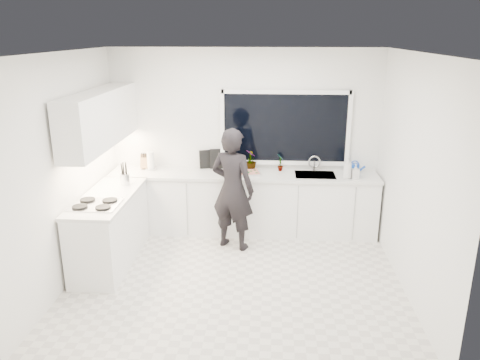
{
  "coord_description": "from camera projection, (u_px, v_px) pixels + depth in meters",
  "views": [
    {
      "loc": [
        0.41,
        -5.12,
        2.91
      ],
      "look_at": [
        0.03,
        0.4,
        1.15
      ],
      "focal_mm": 35.0,
      "sensor_mm": 36.0,
      "label": 1
    }
  ],
  "objects": [
    {
      "name": "knife_block",
      "position": [
        145.0,
        162.0,
        7.07
      ],
      "size": [
        0.13,
        0.1,
        0.22
      ],
      "primitive_type": "cube",
      "rotation": [
        0.0,
        0.0,
        -0.01
      ],
      "color": "olive",
      "rests_on": "countertop_back"
    },
    {
      "name": "pizza_tray",
      "position": [
        245.0,
        173.0,
        6.84
      ],
      "size": [
        0.48,
        0.4,
        0.03
      ],
      "primitive_type": "cube",
      "rotation": [
        0.0,
        0.0,
        0.21
      ],
      "color": "silver",
      "rests_on": "countertop_back"
    },
    {
      "name": "soap_bottles",
      "position": [
        350.0,
        169.0,
        6.59
      ],
      "size": [
        0.25,
        0.15,
        0.32
      ],
      "color": "#D8BF66",
      "rests_on": "countertop_back"
    },
    {
      "name": "base_cabinets_left",
      "position": [
        110.0,
        230.0,
        6.09
      ],
      "size": [
        0.58,
        1.6,
        0.88
      ],
      "primitive_type": "cube",
      "color": "white",
      "rests_on": "floor"
    },
    {
      "name": "paper_towel_roll",
      "position": [
        151.0,
        161.0,
        7.02
      ],
      "size": [
        0.11,
        0.11,
        0.26
      ],
      "primitive_type": "cylinder",
      "rotation": [
        0.0,
        0.0,
        0.04
      ],
      "color": "silver",
      "rests_on": "countertop_back"
    },
    {
      "name": "wall_left",
      "position": [
        65.0,
        170.0,
        5.5
      ],
      "size": [
        0.02,
        3.5,
        2.7
      ],
      "primitive_type": "cube",
      "color": "white",
      "rests_on": "ground"
    },
    {
      "name": "utensil_crock",
      "position": [
        125.0,
        179.0,
        6.34
      ],
      "size": [
        0.16,
        0.16,
        0.16
      ],
      "primitive_type": "cylinder",
      "rotation": [
        0.0,
        0.0,
        0.24
      ],
      "color": "silver",
      "rests_on": "countertop_left"
    },
    {
      "name": "countertop_back",
      "position": [
        243.0,
        175.0,
        6.87
      ],
      "size": [
        3.94,
        0.62,
        0.04
      ],
      "primitive_type": "cube",
      "color": "silver",
      "rests_on": "base_cabinets_back"
    },
    {
      "name": "base_cabinets_back",
      "position": [
        243.0,
        204.0,
        7.02
      ],
      "size": [
        3.92,
        0.58,
        0.88
      ],
      "primitive_type": "cube",
      "color": "white",
      "rests_on": "floor"
    },
    {
      "name": "watering_can",
      "position": [
        354.0,
        168.0,
        6.9
      ],
      "size": [
        0.18,
        0.18,
        0.13
      ],
      "primitive_type": "cylinder",
      "rotation": [
        0.0,
        0.0,
        -0.39
      ],
      "color": "#123FAA",
      "rests_on": "countertop_back"
    },
    {
      "name": "person",
      "position": [
        233.0,
        189.0,
        6.38
      ],
      "size": [
        0.73,
        0.61,
        1.71
      ],
      "primitive_type": "imported",
      "rotation": [
        0.0,
        0.0,
        2.76
      ],
      "color": "black",
      "rests_on": "floor"
    },
    {
      "name": "upper_cabinets",
      "position": [
        101.0,
        118.0,
        6.0
      ],
      "size": [
        0.34,
        2.1,
        0.7
      ],
      "primitive_type": "cube",
      "color": "white",
      "rests_on": "wall_left"
    },
    {
      "name": "stovetop",
      "position": [
        95.0,
        204.0,
        5.6
      ],
      "size": [
        0.56,
        0.48,
        0.03
      ],
      "primitive_type": "cube",
      "color": "black",
      "rests_on": "countertop_left"
    },
    {
      "name": "ceiling",
      "position": [
        235.0,
        51.0,
        4.95
      ],
      "size": [
        4.0,
        3.5,
        0.02
      ],
      "primitive_type": "cube",
      "color": "white",
      "rests_on": "wall_back"
    },
    {
      "name": "picture_frame_large",
      "position": [
        207.0,
        159.0,
        7.1
      ],
      "size": [
        0.22,
        0.09,
        0.28
      ],
      "primitive_type": "cube",
      "rotation": [
        0.0,
        0.0,
        0.32
      ],
      "color": "black",
      "rests_on": "countertop_back"
    },
    {
      "name": "sink",
      "position": [
        315.0,
        178.0,
        6.82
      ],
      "size": [
        0.58,
        0.42,
        0.14
      ],
      "primitive_type": "cube",
      "color": "silver",
      "rests_on": "countertop_back"
    },
    {
      "name": "pizza",
      "position": [
        245.0,
        172.0,
        6.84
      ],
      "size": [
        0.44,
        0.35,
        0.01
      ],
      "primitive_type": "cube",
      "rotation": [
        0.0,
        0.0,
        0.21
      ],
      "color": "red",
      "rests_on": "pizza_tray"
    },
    {
      "name": "floor",
      "position": [
        236.0,
        279.0,
        5.78
      ],
      "size": [
        4.0,
        3.5,
        0.02
      ],
      "primitive_type": "cube",
      "color": "beige",
      "rests_on": "ground"
    },
    {
      "name": "picture_frame_small",
      "position": [
        218.0,
        159.0,
        7.08
      ],
      "size": [
        0.25,
        0.06,
        0.3
      ],
      "primitive_type": "cube",
      "rotation": [
        0.0,
        0.0,
        0.15
      ],
      "color": "black",
      "rests_on": "countertop_back"
    },
    {
      "name": "herb_plants",
      "position": [
        240.0,
        160.0,
        6.98
      ],
      "size": [
        1.0,
        0.37,
        0.33
      ],
      "color": "#26662D",
      "rests_on": "countertop_back"
    },
    {
      "name": "wall_right",
      "position": [
        414.0,
        178.0,
        5.24
      ],
      "size": [
        0.02,
        3.5,
        2.7
      ],
      "primitive_type": "cube",
      "color": "white",
      "rests_on": "ground"
    },
    {
      "name": "window",
      "position": [
        285.0,
        128.0,
        6.91
      ],
      "size": [
        1.8,
        0.02,
        1.0
      ],
      "primitive_type": "cube",
      "color": "black",
      "rests_on": "wall_back"
    },
    {
      "name": "countertop_left",
      "position": [
        107.0,
        197.0,
        5.95
      ],
      "size": [
        0.62,
        1.6,
        0.04
      ],
      "primitive_type": "cube",
      "color": "silver",
      "rests_on": "base_cabinets_left"
    },
    {
      "name": "wall_back",
      "position": [
        245.0,
        140.0,
        7.04
      ],
      "size": [
        4.0,
        0.02,
        2.7
      ],
      "primitive_type": "cube",
      "color": "white",
      "rests_on": "ground"
    },
    {
      "name": "faucet",
      "position": [
        314.0,
        164.0,
        6.96
      ],
      "size": [
        0.03,
        0.03,
        0.22
      ],
      "primitive_type": "cylinder",
      "color": "silver",
      "rests_on": "countertop_back"
    }
  ]
}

